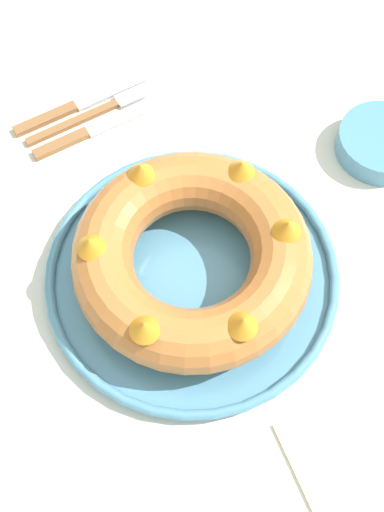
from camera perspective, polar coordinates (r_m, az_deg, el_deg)
The scene contains 9 objects.
ground_plane at distance 1.47m, azimuth 0.30°, elevation -13.96°, with size 8.00×8.00×0.00m, color #4C4742.
dining_table at distance 0.84m, azimuth 0.51°, elevation -3.88°, with size 1.16×0.99×0.77m.
serving_dish at distance 0.73m, azimuth 0.00°, elevation -1.64°, with size 0.36×0.36×0.02m.
bundt_cake at distance 0.68m, azimuth -0.00°, elevation 0.03°, with size 0.28×0.28×0.09m.
fork at distance 0.88m, azimuth -8.75°, elevation 13.52°, with size 0.02×0.20×0.01m.
serving_knife at distance 0.90m, azimuth -11.22°, elevation 13.74°, with size 0.02×0.21×0.01m.
cake_knife at distance 0.86m, azimuth -10.11°, elevation 11.44°, with size 0.02×0.18×0.01m.
side_bowl at distance 0.86m, azimuth 17.61°, elevation 10.21°, with size 0.12×0.12×0.03m, color #518EB2.
napkin at distance 0.69m, azimuth 14.54°, elevation -19.35°, with size 0.15×0.10×0.00m, color beige.
Camera 1 is at (0.28, -0.17, 1.44)m, focal length 42.00 mm.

